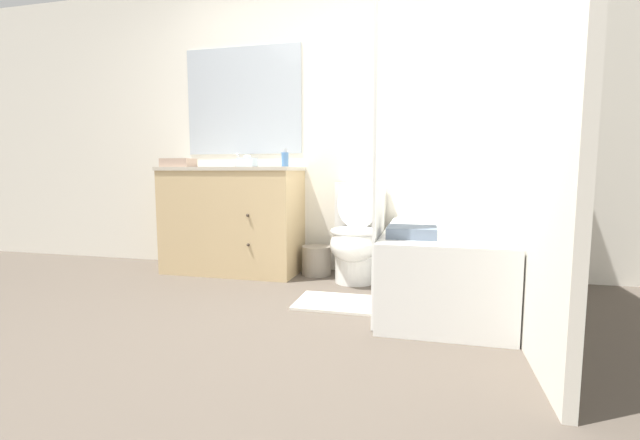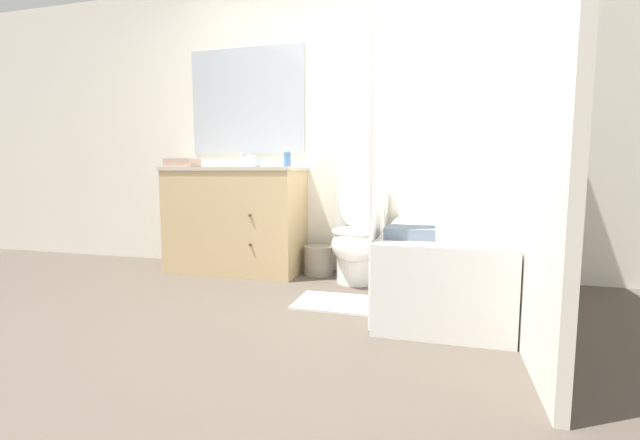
% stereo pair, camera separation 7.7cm
% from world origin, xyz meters
% --- Properties ---
extents(ground_plane, '(14.00, 14.00, 0.00)m').
position_xyz_m(ground_plane, '(0.00, 0.00, 0.00)').
color(ground_plane, brown).
extents(wall_back, '(8.00, 0.06, 2.50)m').
position_xyz_m(wall_back, '(-0.01, 1.60, 1.25)').
color(wall_back, white).
rests_on(wall_back, ground_plane).
extents(wall_right, '(0.05, 2.58, 2.50)m').
position_xyz_m(wall_right, '(1.35, 0.79, 1.25)').
color(wall_right, white).
rests_on(wall_right, ground_plane).
extents(vanity_cabinet, '(1.15, 0.56, 0.90)m').
position_xyz_m(vanity_cabinet, '(-0.75, 1.31, 0.46)').
color(vanity_cabinet, tan).
rests_on(vanity_cabinet, ground_plane).
extents(sink_faucet, '(0.14, 0.12, 0.12)m').
position_xyz_m(sink_faucet, '(-0.75, 1.50, 0.93)').
color(sink_faucet, silver).
rests_on(sink_faucet, vanity_cabinet).
extents(toilet, '(0.40, 0.62, 0.82)m').
position_xyz_m(toilet, '(0.33, 1.25, 0.35)').
color(toilet, white).
rests_on(toilet, ground_plane).
extents(bathtub, '(0.71, 1.44, 0.49)m').
position_xyz_m(bathtub, '(0.96, 0.85, 0.25)').
color(bathtub, white).
rests_on(bathtub, ground_plane).
extents(shower_curtain, '(0.01, 0.50, 1.95)m').
position_xyz_m(shower_curtain, '(0.59, 0.44, 0.98)').
color(shower_curtain, white).
rests_on(shower_curtain, ground_plane).
extents(wastebasket, '(0.25, 0.25, 0.24)m').
position_xyz_m(wastebasket, '(-0.03, 1.38, 0.12)').
color(wastebasket, gray).
rests_on(wastebasket, ground_plane).
extents(tissue_box, '(0.14, 0.12, 0.10)m').
position_xyz_m(tissue_box, '(-0.63, 1.36, 0.94)').
color(tissue_box, silver).
rests_on(tissue_box, vanity_cabinet).
extents(soap_dispenser, '(0.06, 0.06, 0.15)m').
position_xyz_m(soap_dispenser, '(-0.26, 1.27, 0.96)').
color(soap_dispenser, '#4C7AB2').
rests_on(soap_dispenser, vanity_cabinet).
extents(hand_towel_folded, '(0.25, 0.18, 0.07)m').
position_xyz_m(hand_towel_folded, '(-1.16, 1.16, 0.93)').
color(hand_towel_folded, tan).
rests_on(hand_towel_folded, vanity_cabinet).
extents(bath_towel_folded, '(0.27, 0.23, 0.06)m').
position_xyz_m(bath_towel_folded, '(0.78, 0.42, 0.52)').
color(bath_towel_folded, slate).
rests_on(bath_towel_folded, bathtub).
extents(bath_mat, '(0.55, 0.39, 0.02)m').
position_xyz_m(bath_mat, '(0.32, 0.63, 0.01)').
color(bath_mat, silver).
rests_on(bath_mat, ground_plane).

